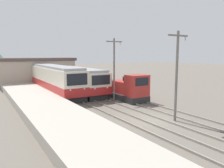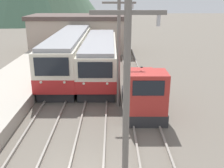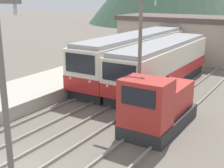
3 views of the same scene
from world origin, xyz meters
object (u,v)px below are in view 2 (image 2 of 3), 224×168
at_px(shunting_locomotive, 143,93).
at_px(commuter_train_center, 101,59).
at_px(catenary_mast_near, 127,111).
at_px(catenary_mast_mid, 120,50).
at_px(commuter_train_left, 71,55).

bearing_deg(shunting_locomotive, commuter_train_center, 111.82).
height_order(commuter_train_center, catenary_mast_near, catenary_mast_near).
bearing_deg(catenary_mast_near, shunting_locomotive, 79.72).
distance_m(commuter_train_center, catenary_mast_mid, 7.24).
bearing_deg(catenary_mast_near, commuter_train_left, 104.49).
distance_m(shunting_locomotive, catenary_mast_mid, 3.07).
xyz_separation_m(commuter_train_center, catenary_mast_mid, (1.51, -6.74, 2.19)).
bearing_deg(commuter_train_left, commuter_train_center, -18.72).
height_order(catenary_mast_near, catenary_mast_mid, same).
bearing_deg(shunting_locomotive, catenary_mast_near, -100.28).
bearing_deg(commuter_train_left, catenary_mast_mid, -60.73).
xyz_separation_m(commuter_train_left, shunting_locomotive, (5.80, -8.44, -0.52)).
xyz_separation_m(commuter_train_left, catenary_mast_mid, (4.31, -7.69, 2.05)).
bearing_deg(catenary_mast_mid, commuter_train_left, 119.27).
relative_size(commuter_train_center, catenary_mast_near, 1.88).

